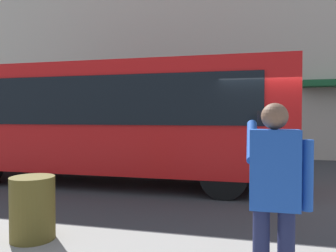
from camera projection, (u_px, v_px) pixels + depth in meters
ground_plane at (279, 194)px, 7.49m from camera, size 60.00×60.00×0.00m
building_facade_far at (267, 15)px, 13.91m from camera, size 28.00×1.55×12.00m
red_bus at (110, 118)px, 8.72m from camera, size 9.05×2.54×3.08m
pedestrian_photographer at (274, 188)px, 2.78m from camera, size 0.53×0.52×1.70m
rubbish_bin at (33, 208)px, 4.30m from camera, size 0.56×0.56×0.81m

